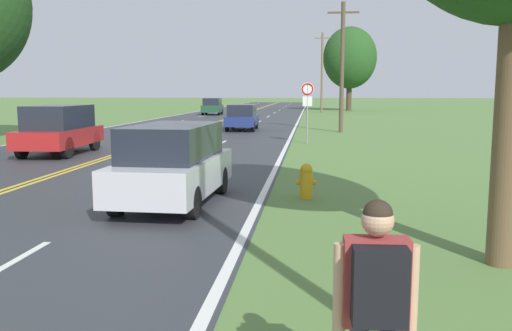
{
  "coord_description": "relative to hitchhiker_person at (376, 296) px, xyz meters",
  "views": [
    {
      "loc": [
        7.36,
        1.03,
        2.39
      ],
      "look_at": [
        6.19,
        12.31,
        0.84
      ],
      "focal_mm": 38.0,
      "sensor_mm": 36.0,
      "label": 1
    }
  ],
  "objects": [
    {
      "name": "car_dark_green_hatchback_receding",
      "position": [
        -10.61,
        51.32,
        -0.14
      ],
      "size": [
        2.01,
        3.81,
        1.71
      ],
      "rotation": [
        0.0,
        0.0,
        1.62
      ],
      "color": "black",
      "rests_on": "ground"
    },
    {
      "name": "hitchhiker_person",
      "position": [
        0.0,
        0.0,
        0.0
      ],
      "size": [
        0.57,
        0.41,
        1.68
      ],
      "rotation": [
        0.0,
        0.0,
        1.6
      ],
      "color": "#38476B",
      "rests_on": "ground"
    },
    {
      "name": "car_silver_hatchback_approaching",
      "position": [
        -3.36,
        7.59,
        -0.14
      ],
      "size": [
        1.87,
        4.24,
        1.7
      ],
      "rotation": [
        0.0,
        0.0,
        -1.61
      ],
      "color": "black",
      "rests_on": "ground"
    },
    {
      "name": "traffic_sign",
      "position": [
        -0.67,
        21.46,
        1.08
      ],
      "size": [
        0.6,
        0.1,
        2.79
      ],
      "color": "gray",
      "rests_on": "ground"
    },
    {
      "name": "utility_pole_midground",
      "position": [
        1.24,
        28.67,
        2.86
      ],
      "size": [
        1.8,
        0.24,
        7.47
      ],
      "color": "brown",
      "rests_on": "ground"
    },
    {
      "name": "fire_hydrant",
      "position": [
        -0.56,
        8.48,
        -0.63
      ],
      "size": [
        0.45,
        0.29,
        0.8
      ],
      "color": "gold",
      "rests_on": "ground"
    },
    {
      "name": "tree_behind_sign",
      "position": [
        4.06,
        64.88,
        5.42
      ],
      "size": [
        6.53,
        6.53,
        10.23
      ],
      "color": "#473828",
      "rests_on": "ground"
    },
    {
      "name": "car_red_suv_mid_near",
      "position": [
        -10.0,
        16.14,
        -0.04
      ],
      "size": [
        2.06,
        4.5,
        1.87
      ],
      "rotation": [
        0.0,
        0.0,
        1.61
      ],
      "color": "black",
      "rests_on": "ground"
    },
    {
      "name": "utility_pole_far",
      "position": [
        0.58,
        58.04,
        3.54
      ],
      "size": [
        1.8,
        0.24,
        8.84
      ],
      "color": "brown",
      "rests_on": "ground"
    },
    {
      "name": "car_dark_blue_van_mid_far",
      "position": [
        -4.75,
        29.8,
        -0.18
      ],
      "size": [
        1.89,
        4.34,
        1.59
      ],
      "rotation": [
        0.0,
        0.0,
        -1.54
      ],
      "color": "black",
      "rests_on": "ground"
    }
  ]
}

